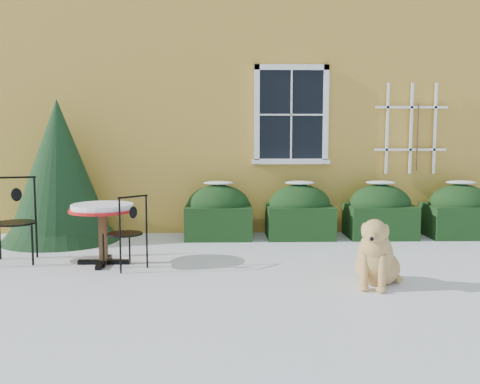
{
  "coord_description": "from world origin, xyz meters",
  "views": [
    {
      "loc": [
        -0.19,
        -5.91,
        1.62
      ],
      "look_at": [
        0.0,
        1.0,
        0.9
      ],
      "focal_mm": 40.0,
      "sensor_mm": 36.0,
      "label": 1
    }
  ],
  "objects_px": {
    "evergreen_shrub": "(59,184)",
    "patio_chair_near": "(127,232)",
    "bistro_table": "(103,214)",
    "patio_chair_far": "(15,220)",
    "dog": "(376,258)"
  },
  "relations": [
    {
      "from": "evergreen_shrub",
      "to": "patio_chair_near",
      "type": "xyz_separation_m",
      "value": [
        1.36,
        -1.81,
        -0.43
      ]
    },
    {
      "from": "evergreen_shrub",
      "to": "bistro_table",
      "type": "distance_m",
      "value": 1.9
    },
    {
      "from": "patio_chair_far",
      "to": "dog",
      "type": "relative_size",
      "value": 1.32
    },
    {
      "from": "bistro_table",
      "to": "patio_chair_far",
      "type": "height_order",
      "value": "patio_chair_far"
    },
    {
      "from": "evergreen_shrub",
      "to": "patio_chair_far",
      "type": "height_order",
      "value": "evergreen_shrub"
    },
    {
      "from": "patio_chair_far",
      "to": "dog",
      "type": "xyz_separation_m",
      "value": [
        4.35,
        -1.28,
        -0.24
      ]
    },
    {
      "from": "patio_chair_near",
      "to": "dog",
      "type": "xyz_separation_m",
      "value": [
        2.84,
        -0.87,
        -0.14
      ]
    },
    {
      "from": "evergreen_shrub",
      "to": "patio_chair_far",
      "type": "relative_size",
      "value": 2.0
    },
    {
      "from": "dog",
      "to": "patio_chair_near",
      "type": "bearing_deg",
      "value": -173.52
    },
    {
      "from": "evergreen_shrub",
      "to": "bistro_table",
      "type": "height_order",
      "value": "evergreen_shrub"
    },
    {
      "from": "patio_chair_near",
      "to": "patio_chair_far",
      "type": "height_order",
      "value": "patio_chair_far"
    },
    {
      "from": "patio_chair_near",
      "to": "patio_chair_far",
      "type": "xyz_separation_m",
      "value": [
        -1.51,
        0.41,
        0.09
      ]
    },
    {
      "from": "evergreen_shrub",
      "to": "patio_chair_near",
      "type": "distance_m",
      "value": 2.31
    },
    {
      "from": "patio_chair_near",
      "to": "patio_chair_far",
      "type": "distance_m",
      "value": 1.56
    },
    {
      "from": "bistro_table",
      "to": "dog",
      "type": "distance_m",
      "value": 3.38
    }
  ]
}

